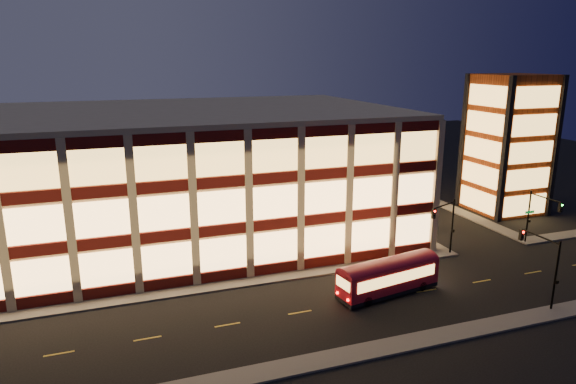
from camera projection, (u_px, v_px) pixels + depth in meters
name	position (u px, v px, depth m)	size (l,w,h in m)	color
ground	(234.00, 289.00, 45.76)	(200.00, 200.00, 0.00)	black
sidewalk_office_south	(199.00, 289.00, 45.69)	(54.00, 2.00, 0.15)	#514F4C
sidewalk_office_east	(372.00, 211.00, 68.67)	(2.00, 30.00, 0.15)	#514F4C
sidewalk_tower_south	(568.00, 235.00, 59.56)	(14.00, 2.00, 0.15)	#514F4C
sidewalk_tower_west	(441.00, 204.00, 72.21)	(2.00, 30.00, 0.15)	#514F4C
sidewalk_near	(281.00, 369.00, 33.89)	(100.00, 2.00, 0.15)	#514F4C
office_building	(172.00, 173.00, 58.41)	(50.45, 30.45, 14.50)	tan
stair_tower	(508.00, 144.00, 67.27)	(8.60, 8.60, 18.00)	#8C3814
traffic_signal_far	(446.00, 219.00, 52.10)	(3.79, 1.87, 6.00)	black
traffic_signal_right	(539.00, 211.00, 54.96)	(1.20, 4.37, 6.00)	black
traffic_signal_near	(543.00, 257.00, 42.24)	(0.32, 4.45, 6.00)	black
trolley_bus	(388.00, 275.00, 44.49)	(9.78, 3.93, 3.22)	maroon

